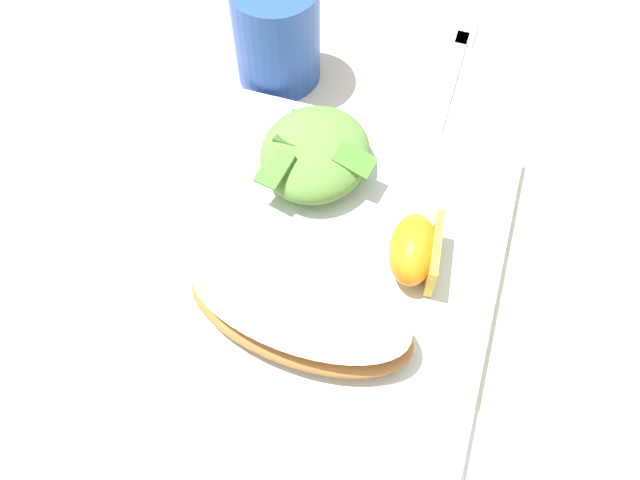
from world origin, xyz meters
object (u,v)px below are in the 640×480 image
(cheesy_pizza_bread, at_px, (300,311))
(green_salad_pile, at_px, (315,153))
(white_plate, at_px, (320,252))
(drinking_blue_cup, at_px, (277,33))
(orange_wedge_front, at_px, (415,250))
(metal_fork, at_px, (452,72))

(cheesy_pizza_bread, distance_m, green_salad_pile, 0.14)
(white_plate, height_order, drinking_blue_cup, drinking_blue_cup)
(white_plate, relative_size, orange_wedge_front, 4.40)
(green_salad_pile, height_order, drinking_blue_cup, drinking_blue_cup)
(green_salad_pile, height_order, orange_wedge_front, green_salad_pile)
(cheesy_pizza_bread, relative_size, orange_wedge_front, 2.76)
(orange_wedge_front, xyz_separation_m, metal_fork, (0.22, 0.01, -0.03))
(metal_fork, bearing_deg, white_plate, 165.25)
(metal_fork, relative_size, drinking_blue_cup, 1.90)
(cheesy_pizza_bread, height_order, metal_fork, cheesy_pizza_bread)
(metal_fork, xyz_separation_m, drinking_blue_cup, (-0.05, 0.16, 0.05))
(orange_wedge_front, bearing_deg, green_salad_pile, 57.01)
(cheesy_pizza_bread, xyz_separation_m, green_salad_pile, (0.14, 0.03, 0.00))
(drinking_blue_cup, bearing_deg, orange_wedge_front, -135.82)
(metal_fork, bearing_deg, drinking_blue_cup, 106.93)
(orange_wedge_front, relative_size, metal_fork, 0.34)
(orange_wedge_front, bearing_deg, drinking_blue_cup, 44.18)
(white_plate, relative_size, metal_fork, 1.49)
(metal_fork, distance_m, drinking_blue_cup, 0.17)
(white_plate, relative_size, green_salad_pile, 2.71)
(white_plate, distance_m, drinking_blue_cup, 0.21)
(green_salad_pile, distance_m, metal_fork, 0.19)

